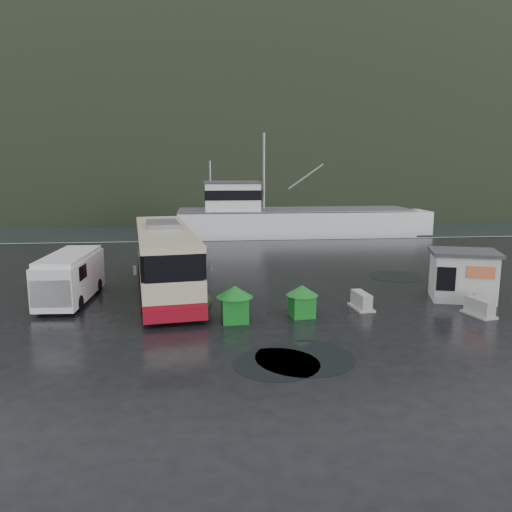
{
  "coord_description": "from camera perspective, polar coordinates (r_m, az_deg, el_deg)",
  "views": [
    {
      "loc": [
        -1.46,
        -22.41,
        6.42
      ],
      "look_at": [
        1.05,
        3.25,
        1.7
      ],
      "focal_mm": 35.0,
      "sensor_mm": 36.0,
      "label": 1
    }
  ],
  "objects": [
    {
      "name": "jersey_barrier_b",
      "position": [
        24.22,
        24.37,
        -5.95
      ],
      "size": [
        1.06,
        1.6,
        0.74
      ],
      "primitive_type": null,
      "rotation": [
        0.0,
        0.0,
        -0.23
      ],
      "color": "#999993",
      "rests_on": "ground"
    },
    {
      "name": "ground",
      "position": [
        23.36,
        -1.8,
        -5.59
      ],
      "size": [
        160.0,
        160.0,
        0.0
      ],
      "primitive_type": "plane",
      "color": "black",
      "rests_on": "ground"
    },
    {
      "name": "ticket_kiosk",
      "position": [
        26.21,
        22.38,
        -4.61
      ],
      "size": [
        3.62,
        3.13,
        2.4
      ],
      "primitive_type": null,
      "rotation": [
        0.0,
        0.0,
        -0.3
      ],
      "color": "beige",
      "rests_on": "ground"
    },
    {
      "name": "headland",
      "position": [
        272.72,
        -3.23,
        9.01
      ],
      "size": [
        780.0,
        540.0,
        570.0
      ],
      "primitive_type": "ellipsoid",
      "color": "black",
      "rests_on": "ground"
    },
    {
      "name": "puddles",
      "position": [
        21.28,
        9.78,
        -7.33
      ],
      "size": [
        11.82,
        15.2,
        0.01
      ],
      "color": "black",
      "rests_on": "ground"
    },
    {
      "name": "harbor_water",
      "position": [
        132.57,
        -5.01,
        7.56
      ],
      "size": [
        300.0,
        180.0,
        0.02
      ],
      "primitive_type": "cube",
      "color": "black",
      "rests_on": "ground"
    },
    {
      "name": "waste_bin_right",
      "position": [
        21.69,
        5.25,
        -6.89
      ],
      "size": [
        1.12,
        1.12,
        1.38
      ],
      "primitive_type": null,
      "rotation": [
        0.0,
        0.0,
        0.14
      ],
      "color": "#13701E",
      "rests_on": "ground"
    },
    {
      "name": "fishing_trawler",
      "position": [
        50.65,
        4.45,
        3.06
      ],
      "size": [
        27.44,
        6.05,
        10.97
      ],
      "primitive_type": null,
      "rotation": [
        0.0,
        0.0,
        0.0
      ],
      "color": "silver",
      "rests_on": "ground"
    },
    {
      "name": "dome_tent",
      "position": [
        21.96,
        -7.53,
        -6.72
      ],
      "size": [
        2.03,
        2.79,
        1.08
      ],
      "primitive_type": null,
      "rotation": [
        0.0,
        0.0,
        -0.03
      ],
      "color": "#2B331E",
      "rests_on": "ground"
    },
    {
      "name": "jersey_barrier_a",
      "position": [
        23.26,
        11.91,
        -5.88
      ],
      "size": [
        0.91,
        1.57,
        0.75
      ],
      "primitive_type": null,
      "rotation": [
        0.0,
        0.0,
        0.11
      ],
      "color": "#999993",
      "rests_on": "ground"
    },
    {
      "name": "jersey_barrier_c",
      "position": [
        23.79,
        24.1,
        -6.22
      ],
      "size": [
        1.06,
        1.61,
        0.74
      ],
      "primitive_type": null,
      "rotation": [
        0.0,
        0.0,
        0.23
      ],
      "color": "#999993",
      "rests_on": "ground"
    },
    {
      "name": "white_van",
      "position": [
        25.55,
        -20.27,
        -4.84
      ],
      "size": [
        2.18,
        5.66,
        2.33
      ],
      "primitive_type": null,
      "rotation": [
        0.0,
        0.0,
        -0.05
      ],
      "color": "silver",
      "rests_on": "ground"
    },
    {
      "name": "waste_bin_left",
      "position": [
        20.95,
        -2.43,
        -7.48
      ],
      "size": [
        1.15,
        1.15,
        1.53
      ],
      "primitive_type": null,
      "rotation": [
        0.0,
        0.0,
        0.05
      ],
      "color": "#13701E",
      "rests_on": "ground"
    },
    {
      "name": "quay_edge",
      "position": [
        42.92,
        -3.59,
        1.75
      ],
      "size": [
        160.0,
        0.6,
        1.5
      ],
      "primitive_type": "cube",
      "color": "#999993",
      "rests_on": "ground"
    },
    {
      "name": "coach_bus",
      "position": [
        26.4,
        -10.26,
        -3.87
      ],
      "size": [
        4.83,
        12.69,
        3.5
      ],
      "primitive_type": null,
      "rotation": [
        0.0,
        0.0,
        0.14
      ],
      "color": "beige",
      "rests_on": "ground"
    }
  ]
}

